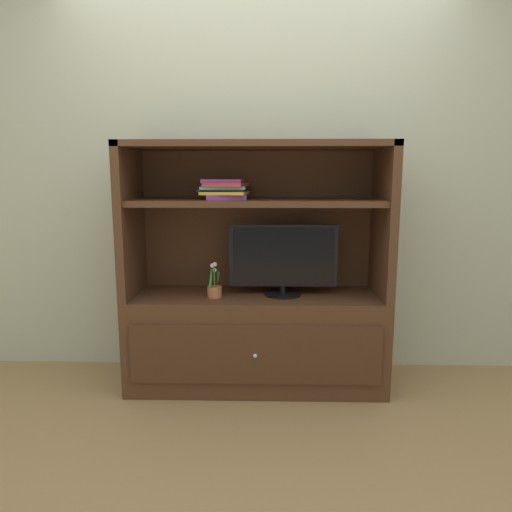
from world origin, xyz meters
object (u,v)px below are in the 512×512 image
object	(u,v)px
tv_monitor	(283,259)
magazine_stack	(225,189)
potted_plant	(215,289)
media_console	(256,310)

from	to	relation	value
tv_monitor	magazine_stack	bearing A→B (deg)	179.53
potted_plant	magazine_stack	xyz separation A→B (m)	(0.07, 0.07, 0.59)
media_console	tv_monitor	size ratio (longest dim) A/B	2.40
tv_monitor	magazine_stack	distance (m)	0.55
tv_monitor	magazine_stack	size ratio (longest dim) A/B	1.91
tv_monitor	magazine_stack	world-z (taller)	magazine_stack
media_console	magazine_stack	size ratio (longest dim) A/B	4.60
magazine_stack	tv_monitor	bearing A→B (deg)	-0.47
tv_monitor	potted_plant	bearing A→B (deg)	-171.21
media_console	tv_monitor	world-z (taller)	media_console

